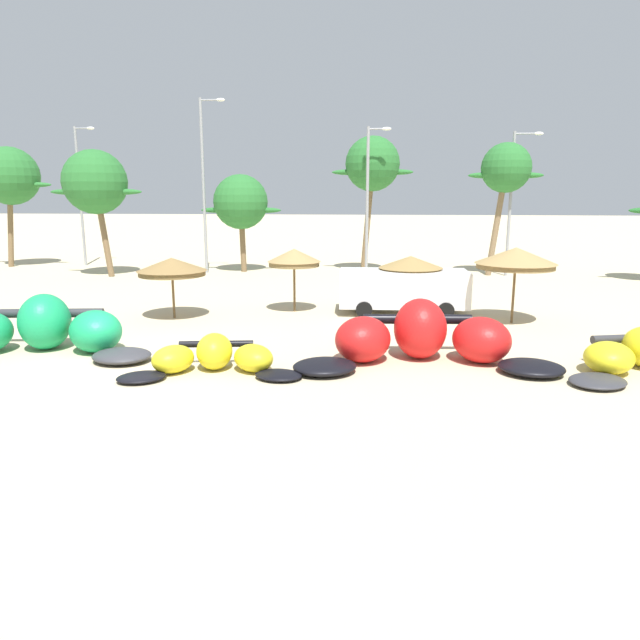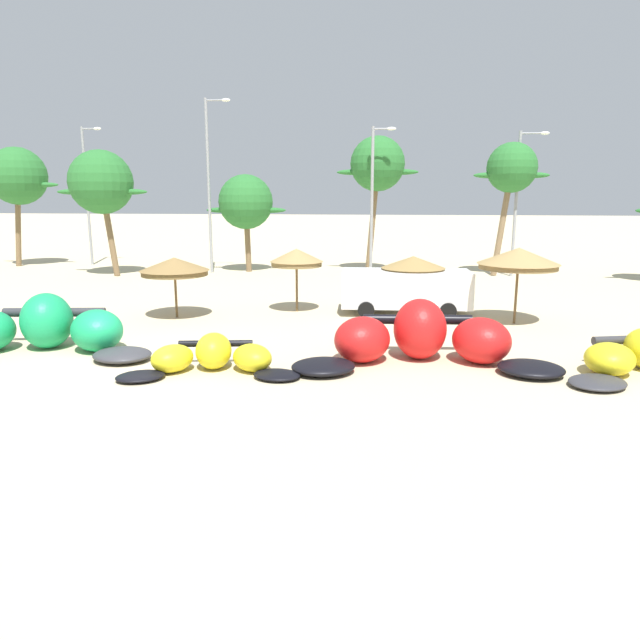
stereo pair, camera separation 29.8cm
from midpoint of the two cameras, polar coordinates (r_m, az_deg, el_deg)
name	(u,v)px [view 2 (the right image)]	position (r m, az deg, el deg)	size (l,w,h in m)	color
ground_plane	(134,361)	(18.93, -17.07, -3.83)	(260.00, 260.00, 0.00)	beige
kite_left	(42,330)	(21.05, -24.87, -0.88)	(8.00, 4.16, 1.83)	#333338
kite_left_of_center	(212,358)	(17.27, -9.84, -3.58)	(5.30, 2.82, 1.06)	black
kite_center	(422,339)	(18.14, 10.22, -1.83)	(8.14, 3.97, 1.87)	black
beach_umbrella_near_van	(174,266)	(24.84, -13.52, 5.05)	(2.82, 2.82, 2.48)	brown
beach_umbrella_middle	(297,257)	(25.41, -1.94, 6.05)	(2.28, 2.28, 2.72)	brown
beach_umbrella_near_palms	(413,264)	(25.71, 9.30, 5.32)	(2.75, 2.75, 2.41)	brown
beach_umbrella_outermost	(519,258)	(24.22, 18.93, 5.65)	(3.13, 3.13, 2.98)	brown
parked_van	(403,288)	(25.34, 8.32, 3.05)	(5.45, 2.49, 1.84)	white
palm_leftmost	(17,177)	(46.54, -26.97, 12.20)	(5.86, 3.91, 8.16)	brown
palm_left	(101,183)	(38.96, -20.14, 12.30)	(5.75, 3.84, 7.62)	brown
palm_left_of_gap	(246,203)	(39.06, -6.95, 11.18)	(5.24, 3.49, 6.25)	brown
palm_center_left	(377,165)	(38.49, 5.79, 14.63)	(5.13, 3.42, 8.57)	brown
palm_center_right	(512,169)	(38.58, 18.19, 13.62)	(4.50, 3.00, 8.06)	#7F6647
lamppost_west	(88,190)	(45.58, -21.28, 11.61)	(1.50, 0.24, 9.55)	gray
lamppost_west_center	(210,179)	(38.78, -10.32, 13.21)	(1.65, 0.24, 10.76)	gray
lamppost_east_center	(374,195)	(35.97, 5.44, 11.86)	(1.42, 0.24, 8.84)	gray
lamppost_east	(519,196)	(38.53, 18.83, 11.22)	(1.76, 0.24, 8.67)	gray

